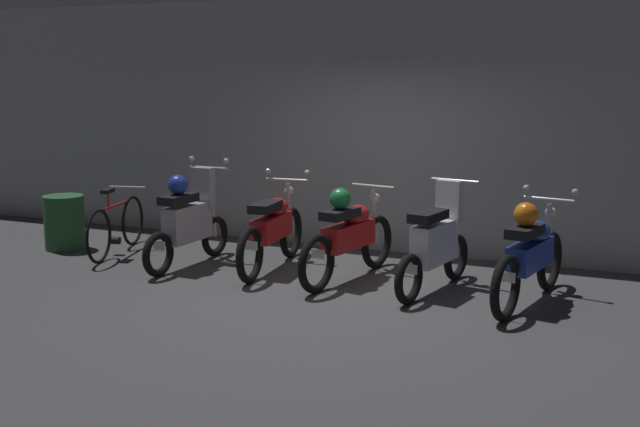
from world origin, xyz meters
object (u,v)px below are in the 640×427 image
trash_bin (64,222)px  motorbike_slot_1 (272,229)px  bicycle (116,226)px  motorbike_slot_3 (436,243)px  motorbike_slot_0 (189,220)px  motorbike_slot_2 (349,235)px  motorbike_slot_4 (530,254)px

trash_bin → motorbike_slot_1: bearing=2.3°
motorbike_slot_1 → bicycle: (-2.22, -0.09, -0.13)m
trash_bin → motorbike_slot_3: bearing=-0.4°
motorbike_slot_0 → trash_bin: bearing=176.4°
motorbike_slot_2 → motorbike_slot_4: motorbike_slot_4 is taller
motorbike_slot_2 → motorbike_slot_4: (2.03, -0.17, 0.00)m
motorbike_slot_1 → motorbike_slot_3: 2.05m
motorbike_slot_1 → motorbike_slot_4: (3.05, -0.27, 0.04)m
motorbike_slot_4 → motorbike_slot_1: bearing=174.9°
motorbike_slot_4 → bicycle: motorbike_slot_4 is taller
motorbike_slot_2 → motorbike_slot_3: 1.02m
motorbike_slot_2 → motorbike_slot_4: size_ratio=1.00×
motorbike_slot_1 → motorbike_slot_2: motorbike_slot_1 is taller
motorbike_slot_0 → motorbike_slot_2: size_ratio=0.87×
motorbike_slot_1 → motorbike_slot_2: bearing=-5.8°
motorbike_slot_1 → motorbike_slot_0: bearing=-166.1°
motorbike_slot_0 → motorbike_slot_2: motorbike_slot_0 is taller
motorbike_slot_3 → motorbike_slot_1: bearing=175.6°
motorbike_slot_1 → trash_bin: motorbike_slot_1 is taller
motorbike_slot_0 → bicycle: 1.24m
motorbike_slot_2 → bicycle: size_ratio=1.14×
motorbike_slot_3 → bicycle: 4.27m
motorbike_slot_2 → bicycle: 3.25m
motorbike_slot_0 → motorbike_slot_1: motorbike_slot_0 is taller
motorbike_slot_2 → bicycle: bearing=179.7°
motorbike_slot_0 → motorbike_slot_4: motorbike_slot_0 is taller
motorbike_slot_3 → trash_bin: 5.09m
motorbike_slot_0 → trash_bin: size_ratio=2.33×
motorbike_slot_2 → bicycle: (-3.24, 0.01, -0.16)m
motorbike_slot_1 → bicycle: motorbike_slot_1 is taller
motorbike_slot_2 → trash_bin: size_ratio=2.68×
motorbike_slot_1 → motorbike_slot_2: size_ratio=1.01×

